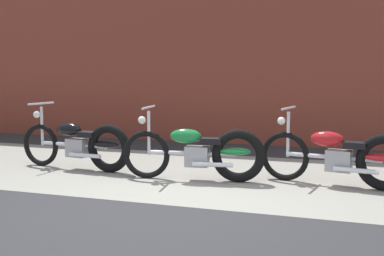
% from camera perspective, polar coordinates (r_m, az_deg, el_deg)
% --- Properties ---
extents(ground_plane, '(80.00, 80.00, 0.00)m').
position_cam_1_polar(ground_plane, '(5.37, -1.41, -9.40)').
color(ground_plane, '#2D2D30').
extents(sidewalk_slab, '(36.00, 3.50, 0.01)m').
position_cam_1_polar(sidewalk_slab, '(6.99, 3.49, -5.67)').
color(sidewalk_slab, gray).
rests_on(sidewalk_slab, ground).
extents(brick_building_wall, '(36.00, 0.50, 4.58)m').
position_cam_1_polar(brick_building_wall, '(10.24, 8.67, 10.94)').
color(brick_building_wall, brown).
rests_on(brick_building_wall, ground).
extents(motorcycle_black, '(2.01, 0.58, 1.03)m').
position_cam_1_polar(motorcycle_black, '(7.52, -13.07, -1.92)').
color(motorcycle_black, black).
rests_on(motorcycle_black, ground).
extents(motorcycle_green, '(2.00, 0.58, 1.03)m').
position_cam_1_polar(motorcycle_green, '(6.56, 1.28, -2.94)').
color(motorcycle_green, black).
rests_on(motorcycle_green, ground).
extents(motorcycle_red, '(1.99, 0.67, 1.03)m').
position_cam_1_polar(motorcycle_red, '(6.52, 17.86, -3.31)').
color(motorcycle_red, black).
rests_on(motorcycle_red, ground).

